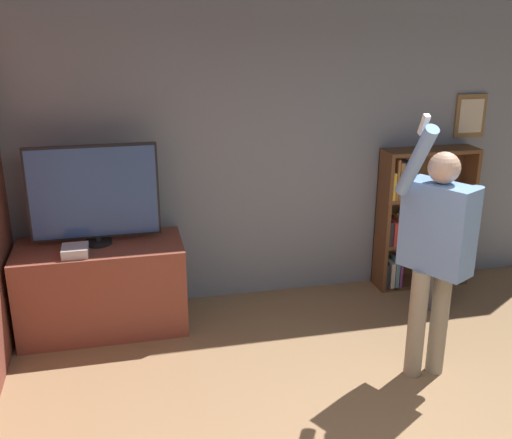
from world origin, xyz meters
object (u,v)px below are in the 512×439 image
(bookshelf, at_px, (415,219))
(person, at_px, (436,244))
(game_console, at_px, (75,251))
(waste_bin, at_px, (435,284))
(television, at_px, (94,194))

(bookshelf, relative_size, person, 0.69)
(game_console, xyz_separation_m, bookshelf, (3.16, 0.41, -0.12))
(game_console, relative_size, waste_bin, 0.50)
(game_console, relative_size, person, 0.11)
(television, distance_m, game_console, 0.48)
(person, bearing_deg, television, -147.51)
(bookshelf, bearing_deg, person, -113.02)
(person, xyz_separation_m, waste_bin, (0.63, 0.99, -0.83))
(game_console, bearing_deg, bookshelf, 7.41)
(bookshelf, height_order, person, person)
(game_console, xyz_separation_m, waste_bin, (3.15, -0.09, -0.59))
(game_console, bearing_deg, waste_bin, -1.57)
(person, bearing_deg, game_console, -141.90)
(bookshelf, bearing_deg, waste_bin, -90.98)
(game_console, distance_m, bookshelf, 3.19)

